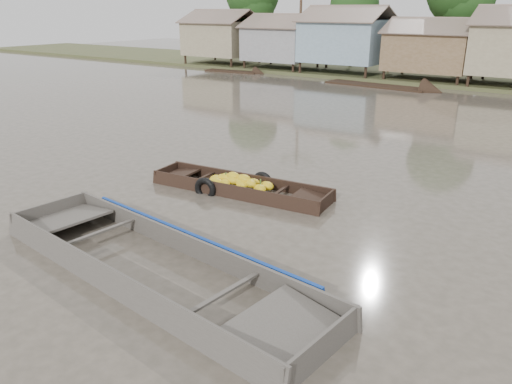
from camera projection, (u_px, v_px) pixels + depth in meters
The scene contains 3 objects.
ground at pixel (212, 235), 12.07m from camera, with size 120.00×120.00×0.00m, color #494338.
banana_boat at pixel (237, 187), 14.90m from camera, with size 5.71×1.90×0.77m.
viewer_boat at pixel (156, 271), 10.27m from camera, with size 8.66×3.09×0.68m.
Camera 1 is at (7.11, -8.40, 5.18)m, focal length 35.00 mm.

